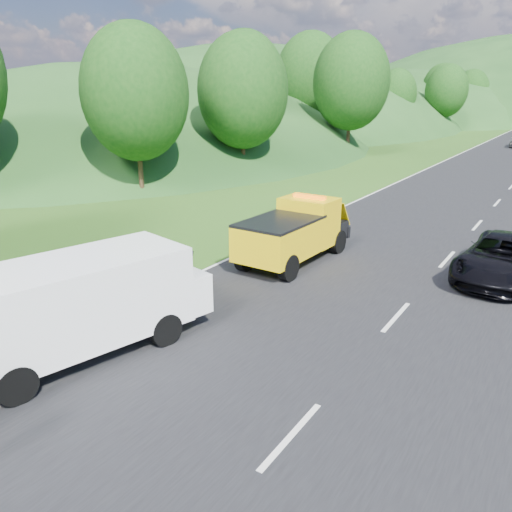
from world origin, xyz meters
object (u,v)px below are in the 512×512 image
Objects in this scene: tow_truck at (295,231)px; child at (108,333)px; passing_suv at (500,279)px; white_van at (78,303)px; woman at (132,298)px; suitcase at (100,302)px.

child is (-1.25, -7.78, -1.14)m from tow_truck.
white_van is at bearing -120.73° from passing_suv.
suitcase is at bearing -179.68° from woman.
woman is 1.55× the size of child.
child is at bearing -97.36° from tow_truck.
tow_truck reaches higher than passing_suv.
tow_truck is 1.05× the size of passing_suv.
woman reaches higher than child.
white_van reaches higher than passing_suv.
passing_suv is (9.20, 7.86, 0.00)m from woman.
passing_suv is (9.17, 9.07, -0.32)m from suitcase.
tow_truck is 5.42× the size of child.
child is 1.57× the size of suitcase.
white_van is 13.38m from passing_suv.
child is at bearing -124.87° from passing_suv.
white_van reaches higher than suitcase.
tow_truck is at bearing 110.14° from child.
white_van is at bearing -153.53° from woman.
suitcase is 0.12× the size of passing_suv.
tow_truck is at bearing 70.67° from suitcase.
suitcase is (-1.57, 1.86, -1.02)m from white_van.
passing_suv is (7.97, 9.86, 0.00)m from child.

